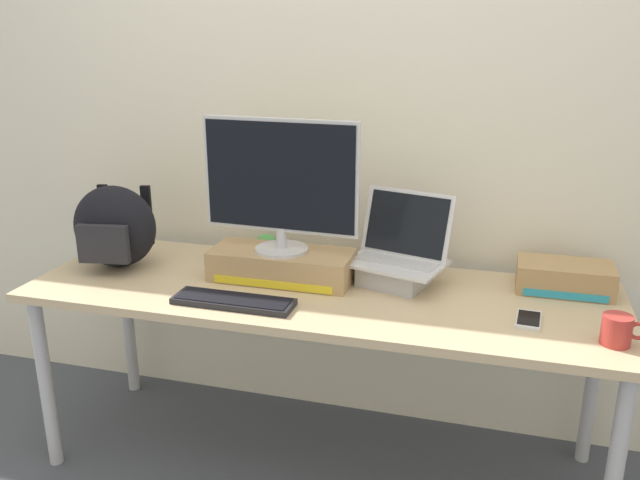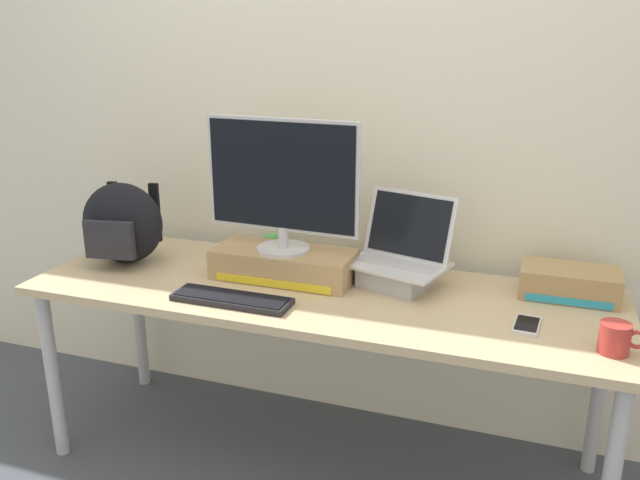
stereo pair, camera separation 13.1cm
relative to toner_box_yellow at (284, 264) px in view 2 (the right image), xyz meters
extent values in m
plane|color=#474C56|center=(0.16, -0.06, -0.76)|extent=(20.00, 20.00, 0.00)
cube|color=silver|center=(0.16, 0.39, 0.54)|extent=(7.00, 0.10, 2.60)
cube|color=tan|center=(0.16, -0.06, -0.07)|extent=(2.06, 0.68, 0.03)
cylinder|color=#B2B2B7|center=(-0.81, -0.34, -0.42)|extent=(0.05, 0.05, 0.68)
cylinder|color=#B2B2B7|center=(-0.81, 0.23, -0.42)|extent=(0.05, 0.05, 0.68)
cylinder|color=#B2B2B7|center=(1.13, 0.23, -0.42)|extent=(0.05, 0.05, 0.68)
cube|color=tan|center=(0.00, 0.00, 0.00)|extent=(0.51, 0.21, 0.11)
cube|color=yellow|center=(0.00, -0.11, -0.03)|extent=(0.44, 0.00, 0.03)
cylinder|color=silver|center=(0.00, 0.00, 0.06)|extent=(0.19, 0.19, 0.01)
cylinder|color=silver|center=(0.00, 0.00, 0.10)|extent=(0.04, 0.04, 0.08)
cube|color=silver|center=(0.00, 0.00, 0.33)|extent=(0.57, 0.04, 0.40)
cube|color=black|center=(0.00, -0.01, 0.33)|extent=(0.55, 0.03, 0.37)
cube|color=#ADADB2|center=(0.40, 0.06, -0.02)|extent=(0.27, 0.25, 0.07)
cube|color=silver|center=(0.40, 0.06, 0.02)|extent=(0.39, 0.33, 0.01)
cube|color=#B7B7BC|center=(0.41, 0.08, 0.03)|extent=(0.32, 0.21, 0.00)
cube|color=silver|center=(0.43, 0.15, 0.15)|extent=(0.34, 0.16, 0.24)
cube|color=black|center=(0.43, 0.14, 0.15)|extent=(0.31, 0.14, 0.21)
cube|color=black|center=(-0.08, -0.26, -0.04)|extent=(0.41, 0.12, 0.02)
cube|color=black|center=(-0.08, -0.26, -0.03)|extent=(0.38, 0.11, 0.00)
ellipsoid|color=black|center=(-0.65, -0.04, 0.10)|extent=(0.34, 0.25, 0.32)
cube|color=#232328|center=(-0.63, -0.16, 0.07)|extent=(0.19, 0.06, 0.14)
cube|color=black|center=(-0.75, 0.05, 0.12)|extent=(0.04, 0.03, 0.24)
cube|color=black|center=(-0.58, 0.08, 0.12)|extent=(0.04, 0.03, 0.24)
cylinder|color=#B2332D|center=(1.10, -0.23, -0.01)|extent=(0.09, 0.09, 0.09)
torus|color=#B2332D|center=(1.15, -0.23, 0.00)|extent=(0.06, 0.01, 0.06)
cube|color=silver|center=(0.86, -0.14, -0.05)|extent=(0.08, 0.15, 0.01)
cube|color=black|center=(0.86, -0.14, -0.04)|extent=(0.07, 0.12, 0.00)
sphere|color=#56B256|center=(-0.14, 0.22, -0.01)|extent=(0.09, 0.09, 0.09)
sphere|color=black|center=(-0.16, 0.18, 0.00)|extent=(0.01, 0.01, 0.01)
sphere|color=black|center=(-0.13, 0.18, 0.00)|extent=(0.01, 0.01, 0.01)
cube|color=#A88456|center=(0.98, 0.16, 0.00)|extent=(0.32, 0.18, 0.10)
cube|color=#2899BC|center=(0.98, 0.07, -0.04)|extent=(0.27, 0.00, 0.02)
camera|label=1|loc=(0.74, -2.11, 0.82)|focal=36.79mm
camera|label=2|loc=(0.86, -2.07, 0.82)|focal=36.79mm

